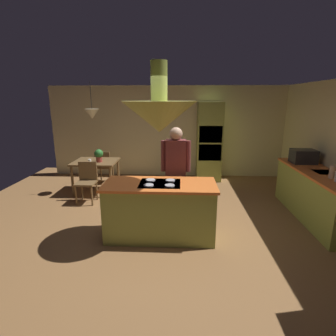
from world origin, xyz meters
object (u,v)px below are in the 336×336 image
object	(u,v)px
kitchen_island	(160,210)
cup_on_table	(90,161)
chair_by_back_wall	(104,165)
potted_plant_on_table	(99,155)
microwave_on_counter	(303,156)
dining_table	(96,165)
person_at_island	(176,168)
canister_sugar	(333,172)
chair_facing_island	(87,179)
oven_tower	(209,142)

from	to	relation	value
kitchen_island	cup_on_table	distance (m)	2.61
chair_by_back_wall	potted_plant_on_table	distance (m)	0.86
cup_on_table	microwave_on_counter	size ratio (longest dim) A/B	0.20
potted_plant_on_table	cup_on_table	size ratio (longest dim) A/B	3.33
dining_table	kitchen_island	bearing A→B (deg)	-51.01
person_at_island	chair_by_back_wall	bearing A→B (deg)	132.85
canister_sugar	microwave_on_counter	world-z (taller)	microwave_on_counter
potted_plant_on_table	dining_table	bearing A→B (deg)	142.81
canister_sugar	dining_table	bearing A→B (deg)	159.50
person_at_island	canister_sugar	size ratio (longest dim) A/B	8.07
dining_table	microwave_on_counter	bearing A→B (deg)	-7.62
chair_facing_island	microwave_on_counter	world-z (taller)	microwave_on_counter
chair_facing_island	microwave_on_counter	xyz separation A→B (m)	(4.54, 0.04, 0.54)
dining_table	person_at_island	size ratio (longest dim) A/B	0.59
kitchen_island	canister_sugar	size ratio (longest dim) A/B	8.33
oven_tower	person_at_island	bearing A→B (deg)	-108.50
person_at_island	microwave_on_counter	xyz separation A→B (m)	(2.60, 0.83, 0.06)
kitchen_island	oven_tower	size ratio (longest dim) A/B	0.84
kitchen_island	chair_facing_island	xyz separation A→B (m)	(-1.70, 1.45, 0.05)
dining_table	canister_sugar	distance (m)	4.86
chair_by_back_wall	oven_tower	bearing A→B (deg)	-169.96
kitchen_island	potted_plant_on_table	bearing A→B (deg)	128.17
oven_tower	dining_table	bearing A→B (deg)	-157.79
person_at_island	canister_sugar	distance (m)	2.62
kitchen_island	person_at_island	distance (m)	0.88
person_at_island	chair_by_back_wall	distance (m)	2.89
oven_tower	chair_facing_island	size ratio (longest dim) A/B	2.43
chair_by_back_wall	microwave_on_counter	world-z (taller)	microwave_on_counter
person_at_island	canister_sugar	xyz separation A→B (m)	(2.60, -0.26, 0.03)
cup_on_table	chair_facing_island	bearing A→B (deg)	-81.54
chair_by_back_wall	cup_on_table	xyz separation A→B (m)	(-0.06, -0.86, 0.30)
cup_on_table	microwave_on_counter	distance (m)	4.63
canister_sugar	chair_facing_island	bearing A→B (deg)	166.98
oven_tower	chair_by_back_wall	world-z (taller)	oven_tower
kitchen_island	potted_plant_on_table	world-z (taller)	potted_plant_on_table
person_at_island	chair_facing_island	xyz separation A→B (m)	(-1.94, 0.79, -0.48)
cup_on_table	oven_tower	bearing A→B (deg)	25.33
person_at_island	chair_facing_island	distance (m)	2.15
oven_tower	kitchen_island	bearing A→B (deg)	-108.74
potted_plant_on_table	microwave_on_counter	world-z (taller)	microwave_on_counter
microwave_on_counter	potted_plant_on_table	bearing A→B (deg)	173.36
oven_tower	dining_table	xyz separation A→B (m)	(-2.80, -1.14, -0.41)
dining_table	potted_plant_on_table	xyz separation A→B (m)	(0.12, -0.09, 0.28)
kitchen_island	microwave_on_counter	xyz separation A→B (m)	(2.84, 1.49, 0.59)
oven_tower	person_at_island	size ratio (longest dim) A/B	1.23
cup_on_table	microwave_on_counter	bearing A→B (deg)	-4.90
dining_table	microwave_on_counter	world-z (taller)	microwave_on_counter
oven_tower	person_at_island	world-z (taller)	oven_tower
microwave_on_counter	canister_sugar	bearing A→B (deg)	-90.00
kitchen_island	potted_plant_on_table	size ratio (longest dim) A/B	5.89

